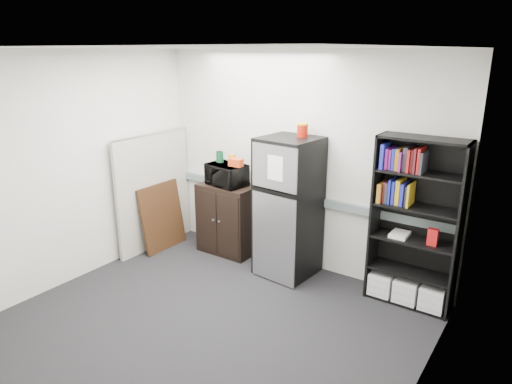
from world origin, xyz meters
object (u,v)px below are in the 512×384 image
(bookshelf, at_px, (415,225))
(refrigerator, at_px, (288,208))
(cubicle_partition, at_px, (154,191))
(microwave, at_px, (226,175))
(cabinet, at_px, (228,218))

(bookshelf, height_order, refrigerator, bookshelf)
(cubicle_partition, bearing_deg, microwave, 22.80)
(cubicle_partition, distance_m, microwave, 1.08)
(microwave, xyz_separation_m, refrigerator, (0.99, -0.06, -0.25))
(bookshelf, bearing_deg, cubicle_partition, -171.94)
(cabinet, distance_m, refrigerator, 1.06)
(bookshelf, distance_m, refrigerator, 1.48)
(bookshelf, xyz_separation_m, microwave, (-2.47, -0.08, 0.19))
(bookshelf, xyz_separation_m, refrigerator, (-1.47, -0.14, -0.06))
(cubicle_partition, height_order, cabinet, cubicle_partition)
(cabinet, bearing_deg, cubicle_partition, -156.40)
(microwave, distance_m, refrigerator, 1.02)
(cubicle_partition, bearing_deg, cabinet, 23.60)
(bookshelf, distance_m, cubicle_partition, 3.46)
(bookshelf, bearing_deg, microwave, -178.13)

